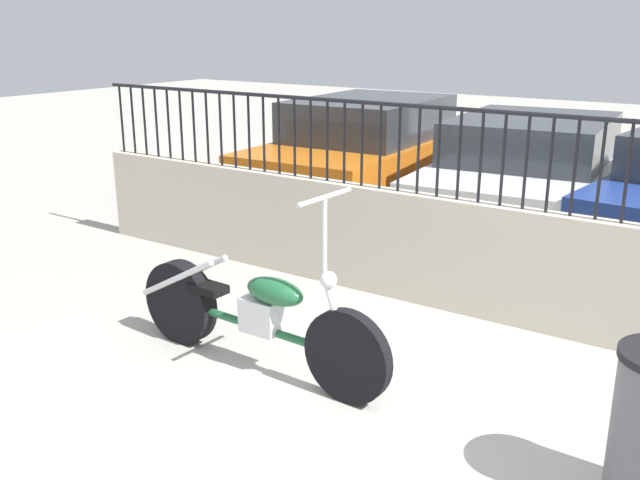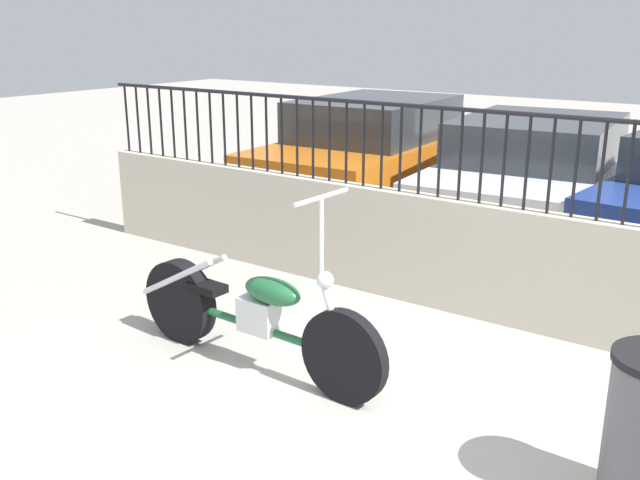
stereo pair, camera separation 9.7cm
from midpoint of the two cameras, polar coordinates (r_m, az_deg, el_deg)
The scene contains 5 objects.
low_wall at distance 5.80m, azimuth 15.87°, elevation -2.26°, with size 9.39×0.18×0.95m.
fence_railing at distance 5.56m, azimuth 16.68°, elevation 7.22°, with size 9.39×0.04×0.74m.
motorcycle_green at distance 5.02m, azimuth -6.63°, elevation -5.87°, with size 2.17×0.52×1.34m.
car_orange at distance 9.75m, azimuth 4.07°, elevation 7.33°, with size 2.00×4.66×1.37m.
car_white at distance 8.76m, azimuth 16.36°, elevation 5.39°, with size 2.20×4.51×1.29m.
Camera 1 is at (1.61, -2.79, 2.32)m, focal length 40.00 mm.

